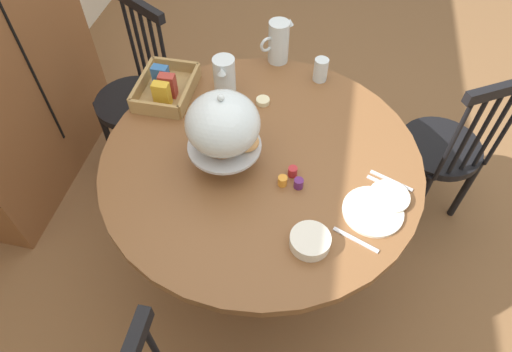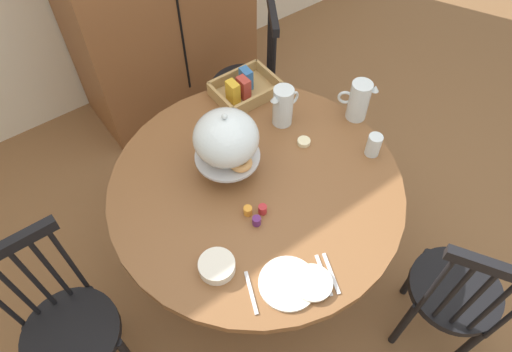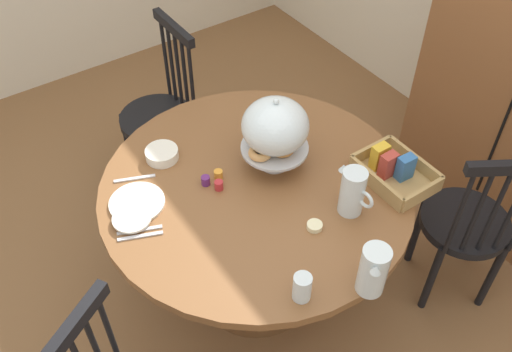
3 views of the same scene
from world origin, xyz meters
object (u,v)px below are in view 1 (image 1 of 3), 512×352
at_px(windsor_chair_facing_door, 443,151).
at_px(orange_juice_pitcher, 278,44).
at_px(dining_table, 261,187).
at_px(butter_dish, 263,101).
at_px(cereal_basket, 165,88).
at_px(china_plate_large, 373,211).
at_px(china_plate_small, 389,196).
at_px(pastry_stand_with_dome, 223,126).
at_px(windsor_chair_near_window, 136,100).
at_px(drinking_glass, 321,70).
at_px(cereal_bowl, 310,241).
at_px(milk_pitcher, 225,80).

distance_m(windsor_chair_facing_door, orange_juice_pitcher, 0.95).
bearing_deg(dining_table, butter_dish, 9.67).
xyz_separation_m(windsor_chair_facing_door, cereal_basket, (-0.18, 1.31, 0.33)).
xyz_separation_m(china_plate_large, china_plate_small, (0.07, -0.05, 0.01)).
bearing_deg(dining_table, pastry_stand_with_dome, 112.88).
bearing_deg(butter_dish, windsor_chair_facing_door, -80.19).
bearing_deg(china_plate_large, china_plate_small, -37.56).
relative_size(orange_juice_pitcher, cereal_basket, 0.65).
height_order(windsor_chair_near_window, butter_dish, windsor_chair_near_window).
bearing_deg(windsor_chair_near_window, drinking_glass, -89.57).
relative_size(orange_juice_pitcher, cereal_bowl, 1.46).
bearing_deg(butter_dish, dining_table, -170.33).
bearing_deg(windsor_chair_facing_door, pastry_stand_with_dome, 118.67).
relative_size(windsor_chair_facing_door, cereal_bowl, 6.96).
distance_m(windsor_chair_near_window, drinking_glass, 1.02).
distance_m(china_plate_large, butter_dish, 0.70).
bearing_deg(drinking_glass, butter_dish, 132.93).
height_order(dining_table, china_plate_large, china_plate_large).
height_order(dining_table, milk_pitcher, milk_pitcher).
bearing_deg(china_plate_small, windsor_chair_facing_door, -29.09).
height_order(pastry_stand_with_dome, china_plate_small, pastry_stand_with_dome).
xyz_separation_m(windsor_chair_near_window, cereal_basket, (-0.23, -0.30, 0.33)).
distance_m(orange_juice_pitcher, butter_dish, 0.33).
distance_m(pastry_stand_with_dome, milk_pitcher, 0.40).
height_order(windsor_chair_facing_door, cereal_bowl, windsor_chair_facing_door).
bearing_deg(cereal_basket, windsor_chair_near_window, 51.76).
xyz_separation_m(windsor_chair_facing_door, china_plate_large, (-0.64, 0.37, 0.29)).
distance_m(dining_table, china_plate_small, 0.55).
bearing_deg(pastry_stand_with_dome, orange_juice_pitcher, -7.38).
bearing_deg(cereal_basket, dining_table, -120.03).
height_order(orange_juice_pitcher, china_plate_large, orange_juice_pitcher).
bearing_deg(orange_juice_pitcher, cereal_basket, 127.79).
bearing_deg(orange_juice_pitcher, windsor_chair_near_window, 98.47).
relative_size(dining_table, cereal_basket, 4.05).
xyz_separation_m(orange_juice_pitcher, china_plate_small, (-0.74, -0.54, -0.08)).
height_order(china_plate_small, butter_dish, same).
relative_size(milk_pitcher, china_plate_large, 0.92).
bearing_deg(pastry_stand_with_dome, dining_table, -67.12).
bearing_deg(windsor_chair_facing_door, china_plate_small, 150.91).
bearing_deg(drinking_glass, china_plate_small, -152.72).
height_order(windsor_chair_near_window, drinking_glass, windsor_chair_near_window).
xyz_separation_m(windsor_chair_near_window, windsor_chair_facing_door, (-0.05, -1.60, 0.00)).
height_order(china_plate_small, cereal_bowl, cereal_bowl).
distance_m(cereal_bowl, drinking_glass, 0.88).
bearing_deg(windsor_chair_near_window, cereal_basket, -128.24).
distance_m(dining_table, orange_juice_pitcher, 0.69).
bearing_deg(dining_table, windsor_chair_near_window, 56.67).
bearing_deg(windsor_chair_facing_door, cereal_basket, 97.92).
distance_m(drinking_glass, butter_dish, 0.31).
bearing_deg(orange_juice_pitcher, butter_dish, 177.82).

